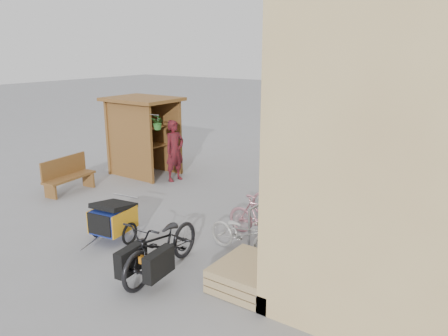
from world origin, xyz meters
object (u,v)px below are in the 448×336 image
Objects in this scene: bike_0 at (243,234)px; bike_1 at (260,217)px; bench at (67,175)px; bike_2 at (286,202)px; bike_6 at (330,175)px; kiosk at (141,125)px; cargo_bike at (162,246)px; person_kiosk at (175,151)px; bike_3 at (296,192)px; bike_5 at (313,182)px; bike_7 at (337,172)px; child_trailer at (113,218)px; shopping_carts at (383,156)px; bike_4 at (307,186)px; pallet_stack at (249,275)px.

bike_1 is at bearing 13.23° from bike_0.
bench is 1.06× the size of bike_1.
bike_2 is 0.90× the size of bike_6.
kiosk reaches higher than cargo_bike.
person_kiosk reaches higher than cargo_bike.
bike_3 is (5.42, -0.33, -1.03)m from kiosk.
bike_5 is (5.45, 0.68, -1.05)m from kiosk.
person_kiosk reaches higher than bike_6.
kiosk is at bearing 116.20° from bike_7.
bike_0 is 3.60m from bike_5.
bike_3 reaches higher than bike_1.
bench is 1.00× the size of bike_0.
child_trailer is at bearing 159.05° from cargo_bike.
shopping_carts is 1.09× the size of person_kiosk.
shopping_carts is at bearing -1.03° from bike_0.
bench is 3.07m from person_kiosk.
bike_3 is at bearing 175.25° from bike_4.
shopping_carts is at bearing 37.67° from bench.
bike_1 is (2.41, 1.83, -0.04)m from child_trailer.
bike_5 is at bearing 165.45° from bike_6.
kiosk is 1.50× the size of bike_5.
shopping_carts is at bearing -22.50° from bike_6.
bike_3 is (-0.01, 1.74, 0.07)m from bike_1.
bike_2 is at bearing -173.31° from bike_5.
bike_7 is at bearing 2.24° from bike_5.
bike_1 is (-0.12, 0.84, 0.03)m from bike_0.
bike_6 is (0.14, 1.88, -0.01)m from bike_3.
bike_0 is 0.85m from bike_1.
pallet_stack is 0.80× the size of child_trailer.
bike_0 is at bearing -174.43° from bike_7.
bike_1 is 1.74m from bike_3.
kiosk is 5.04m from child_trailer.
kiosk is 1.26× the size of shopping_carts.
bike_2 is at bearing -2.14° from bike_1.
kiosk reaches higher than bike_5.
bike_4 is 1.04× the size of bike_5.
bike_1 reaches higher than child_trailer.
bench reaches higher than child_trailer.
shopping_carts reaches higher than child_trailer.
bike_7 is at bearing -110.13° from shopping_carts.
pallet_stack is (6.28, -3.87, -1.34)m from kiosk.
bike_0 is at bearing -95.85° from shopping_carts.
bike_3 is (-0.14, 2.58, 0.10)m from bike_0.
cargo_bike is at bearing -26.99° from bench.
bike_2 is at bearing -176.16° from bike_7.
shopping_carts is (6.28, 4.11, -0.94)m from kiosk.
shopping_carts is 6.43m from person_kiosk.
bike_5 is at bearing 21.47° from bench.
person_kiosk is at bearing -140.73° from shopping_carts.
bike_0 is 0.91× the size of bike_2.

